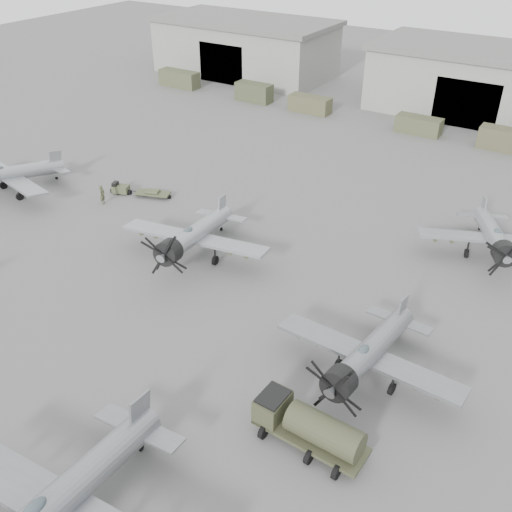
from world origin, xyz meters
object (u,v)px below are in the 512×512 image
at_px(fuel_tanker, 309,426).
at_px(aircraft_near_1, 51,509).
at_px(aircraft_mid_0, 6,175).
at_px(tug_trailer, 133,191).
at_px(aircraft_far_1, 494,237).
at_px(ground_crew, 102,195).
at_px(aircraft_mid_1, 192,236).
at_px(aircraft_mid_2, 366,355).

bearing_deg(fuel_tanker, aircraft_near_1, -119.80).
xyz_separation_m(aircraft_mid_0, tug_trailer, (10.35, 6.60, -1.71)).
xyz_separation_m(aircraft_near_1, aircraft_far_1, (10.60, 35.61, -0.38)).
distance_m(aircraft_mid_0, aircraft_far_1, 45.33).
bearing_deg(aircraft_mid_0, aircraft_near_1, -22.22).
distance_m(aircraft_mid_0, ground_crew, 10.01).
xyz_separation_m(aircraft_mid_1, aircraft_far_1, (20.34, 13.17, -0.12)).
xyz_separation_m(aircraft_mid_0, aircraft_mid_1, (22.95, 0.28, 0.11)).
distance_m(aircraft_mid_2, tug_trailer, 32.15).
relative_size(aircraft_near_1, aircraft_mid_0, 1.16).
relative_size(aircraft_far_1, tug_trailer, 1.95).
bearing_deg(aircraft_mid_2, aircraft_mid_1, 165.24).
relative_size(aircraft_mid_0, aircraft_mid_1, 0.95).
relative_size(aircraft_mid_1, aircraft_mid_2, 1.05).
bearing_deg(aircraft_far_1, tug_trailer, 168.92).
xyz_separation_m(aircraft_mid_1, fuel_tanker, (16.69, -11.29, -0.87)).
bearing_deg(aircraft_mid_1, tug_trailer, 142.99).
height_order(aircraft_near_1, fuel_tanker, aircraft_near_1).
bearing_deg(tug_trailer, ground_crew, -129.41).
distance_m(aircraft_mid_0, aircraft_mid_1, 22.95).
distance_m(aircraft_mid_1, ground_crew, 14.14).
bearing_deg(aircraft_mid_2, fuel_tanker, -93.65).
distance_m(aircraft_mid_2, ground_crew, 32.20).
relative_size(aircraft_mid_1, fuel_tanker, 1.97).
distance_m(aircraft_mid_0, fuel_tanker, 41.14).
bearing_deg(aircraft_mid_2, ground_crew, 166.77).
relative_size(aircraft_near_1, tug_trailer, 2.34).
bearing_deg(aircraft_far_1, aircraft_mid_0, 174.43).
bearing_deg(tug_trailer, aircraft_near_1, -71.65).
xyz_separation_m(aircraft_far_1, fuel_tanker, (-3.66, -24.46, -0.75)).
bearing_deg(aircraft_near_1, aircraft_mid_2, 62.09).
xyz_separation_m(aircraft_mid_2, tug_trailer, (-29.91, 11.65, -1.73)).
relative_size(aircraft_mid_0, aircraft_mid_2, 1.00).
distance_m(aircraft_near_1, aircraft_far_1, 37.15).
height_order(aircraft_mid_0, aircraft_far_1, aircraft_mid_0).
bearing_deg(tug_trailer, aircraft_mid_2, -40.79).
height_order(aircraft_mid_0, tug_trailer, aircraft_mid_0).
distance_m(aircraft_mid_1, aircraft_mid_2, 18.12).
relative_size(aircraft_mid_0, aircraft_far_1, 1.03).
distance_m(aircraft_near_1, aircraft_mid_1, 24.46).
height_order(aircraft_mid_0, aircraft_mid_2, aircraft_mid_2).
bearing_deg(aircraft_mid_0, aircraft_mid_2, 4.75).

